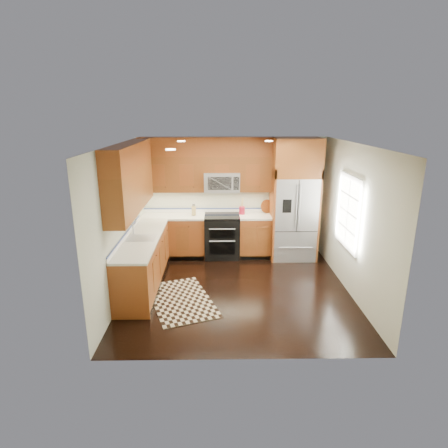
{
  "coord_description": "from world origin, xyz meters",
  "views": [
    {
      "loc": [
        -0.33,
        -6.16,
        3.09
      ],
      "look_at": [
        -0.22,
        0.6,
        1.07
      ],
      "focal_mm": 30.0,
      "sensor_mm": 36.0,
      "label": 1
    }
  ],
  "objects_px": {
    "range": "(222,236)",
    "knife_block": "(194,211)",
    "rug": "(181,300)",
    "utensil_crock": "(242,209)",
    "refrigerator": "(294,199)"
  },
  "relations": [
    {
      "from": "refrigerator",
      "to": "utensil_crock",
      "type": "xyz_separation_m",
      "value": [
        -1.11,
        0.16,
        -0.24
      ]
    },
    {
      "from": "refrigerator",
      "to": "utensil_crock",
      "type": "distance_m",
      "value": 1.15
    },
    {
      "from": "rug",
      "to": "knife_block",
      "type": "distance_m",
      "value": 2.34
    },
    {
      "from": "knife_block",
      "to": "utensil_crock",
      "type": "height_order",
      "value": "utensil_crock"
    },
    {
      "from": "knife_block",
      "to": "utensil_crock",
      "type": "bearing_deg",
      "value": 3.54
    },
    {
      "from": "range",
      "to": "refrigerator",
      "type": "height_order",
      "value": "refrigerator"
    },
    {
      "from": "refrigerator",
      "to": "rug",
      "type": "height_order",
      "value": "refrigerator"
    },
    {
      "from": "refrigerator",
      "to": "rug",
      "type": "xyz_separation_m",
      "value": [
        -2.27,
        -2.01,
        -1.3
      ]
    },
    {
      "from": "knife_block",
      "to": "utensil_crock",
      "type": "relative_size",
      "value": 0.69
    },
    {
      "from": "refrigerator",
      "to": "knife_block",
      "type": "bearing_deg",
      "value": 177.59
    },
    {
      "from": "rug",
      "to": "refrigerator",
      "type": "bearing_deg",
      "value": 21.7
    },
    {
      "from": "range",
      "to": "utensil_crock",
      "type": "xyz_separation_m",
      "value": [
        0.44,
        0.12,
        0.59
      ]
    },
    {
      "from": "refrigerator",
      "to": "range",
      "type": "bearing_deg",
      "value": 178.6
    },
    {
      "from": "refrigerator",
      "to": "knife_block",
      "type": "height_order",
      "value": "refrigerator"
    },
    {
      "from": "range",
      "to": "knife_block",
      "type": "xyz_separation_m",
      "value": [
        -0.61,
        0.05,
        0.57
      ]
    }
  ]
}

